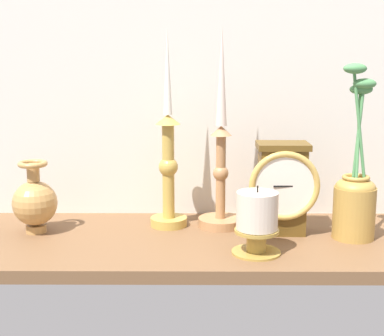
{
  "coord_description": "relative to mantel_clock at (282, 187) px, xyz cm",
  "views": [
    {
      "loc": [
        -3.09,
        -108.28,
        35.69
      ],
      "look_at": [
        -3.8,
        0.0,
        14.0
      ],
      "focal_mm": 53.69,
      "sensor_mm": 36.0,
      "label": 1
    }
  ],
  "objects": [
    {
      "name": "candlestick_tall_left",
      "position": [
        -12.06,
        4.81,
        3.59
      ],
      "size": [
        9.25,
        9.25,
        41.43
      ],
      "color": "#AF7C50",
      "rests_on": "ground_plane"
    },
    {
      "name": "mantel_clock",
      "position": [
        0.0,
        0.0,
        0.0
      ],
      "size": [
        13.84,
        8.24,
        18.38
      ],
      "color": "brown",
      "rests_on": "ground_plane"
    },
    {
      "name": "brass_vase_bulbous",
      "position": [
        -49.61,
        0.33,
        -3.1
      ],
      "size": [
        9.01,
        9.01,
        14.69
      ],
      "color": "tan",
      "rests_on": "ground_plane"
    },
    {
      "name": "candlestick_tall_center",
      "position": [
        -22.9,
        5.11,
        3.86
      ],
      "size": [
        7.7,
        7.7,
        41.19
      ],
      "color": "#BC9A44",
      "rests_on": "ground_plane"
    },
    {
      "name": "pillar_candle_front",
      "position": [
        -6.21,
        -11.84,
        -3.33
      ],
      "size": [
        8.97,
        8.97,
        12.6
      ],
      "color": "#AA883B",
      "rests_on": "ground_plane"
    },
    {
      "name": "brass_vase_jar",
      "position": [
        13.72,
        -3.09,
        -0.99
      ],
      "size": [
        8.18,
        8.18,
        33.91
      ],
      "color": "#B1883E",
      "rests_on": "ground_plane"
    },
    {
      "name": "back_wall",
      "position": [
        -14.15,
        15.67,
        22.94
      ],
      "size": [
        120.0,
        2.0,
        65.0
      ],
      "primitive_type": "cube",
      "color": "silver",
      "rests_on": "ground_plane"
    },
    {
      "name": "ground_plane",
      "position": [
        -14.15,
        -2.83,
        -10.76
      ],
      "size": [
        100.0,
        36.0,
        2.4
      ],
      "primitive_type": "cube",
      "color": "brown"
    }
  ]
}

